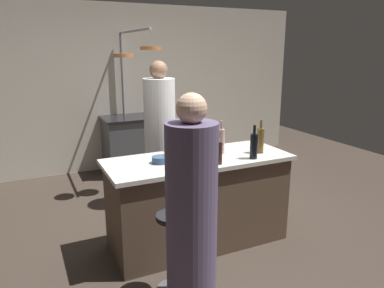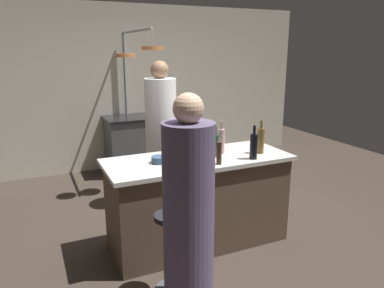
% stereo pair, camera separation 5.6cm
% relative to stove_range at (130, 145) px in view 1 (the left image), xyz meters
% --- Properties ---
extents(ground_plane, '(9.00, 9.00, 0.00)m').
position_rel_stove_range_xyz_m(ground_plane, '(0.00, -2.45, -0.45)').
color(ground_plane, '#382D26').
extents(back_wall, '(6.40, 0.16, 2.60)m').
position_rel_stove_range_xyz_m(back_wall, '(0.00, 0.40, 0.85)').
color(back_wall, beige).
rests_on(back_wall, ground_plane).
extents(kitchen_island, '(1.80, 0.72, 0.90)m').
position_rel_stove_range_xyz_m(kitchen_island, '(0.00, -2.45, 0.01)').
color(kitchen_island, brown).
rests_on(kitchen_island, ground_plane).
extents(stove_range, '(0.80, 0.64, 0.89)m').
position_rel_stove_range_xyz_m(stove_range, '(0.00, 0.00, 0.00)').
color(stove_range, '#47474C').
rests_on(stove_range, ground_plane).
extents(chef, '(0.38, 0.38, 1.78)m').
position_rel_stove_range_xyz_m(chef, '(0.00, -1.39, 0.38)').
color(chef, white).
rests_on(chef, ground_plane).
extents(bar_stool_left, '(0.28, 0.28, 0.68)m').
position_rel_stove_range_xyz_m(bar_stool_left, '(-0.53, -3.07, -0.07)').
color(bar_stool_left, '#4C4C51').
rests_on(bar_stool_left, ground_plane).
extents(guest_left, '(0.35, 0.35, 1.65)m').
position_rel_stove_range_xyz_m(guest_left, '(-0.53, -3.42, 0.32)').
color(guest_left, '#594C6B').
rests_on(guest_left, ground_plane).
extents(overhead_pot_rack, '(0.61, 1.43, 2.17)m').
position_rel_stove_range_xyz_m(overhead_pot_rack, '(-0.05, -0.48, 1.20)').
color(overhead_pot_rack, gray).
rests_on(overhead_pot_rack, ground_plane).
extents(pepper_mill, '(0.05, 0.05, 0.21)m').
position_rel_stove_range_xyz_m(pepper_mill, '(0.08, -2.72, 0.56)').
color(pepper_mill, '#382319').
rests_on(pepper_mill, kitchen_island).
extents(wine_bottle_red, '(0.07, 0.07, 0.32)m').
position_rel_stove_range_xyz_m(wine_bottle_red, '(-0.09, -2.18, 0.58)').
color(wine_bottle_red, '#143319').
rests_on(wine_bottle_red, kitchen_island).
extents(wine_bottle_amber, '(0.07, 0.07, 0.33)m').
position_rel_stove_range_xyz_m(wine_bottle_amber, '(0.63, -2.56, 0.59)').
color(wine_bottle_amber, brown).
rests_on(wine_bottle_amber, kitchen_island).
extents(wine_bottle_rose, '(0.07, 0.07, 0.33)m').
position_rel_stove_range_xyz_m(wine_bottle_rose, '(0.27, -2.40, 0.58)').
color(wine_bottle_rose, '#B78C8E').
rests_on(wine_bottle_rose, kitchen_island).
extents(wine_bottle_green, '(0.07, 0.07, 0.30)m').
position_rel_stove_range_xyz_m(wine_bottle_green, '(0.16, -2.48, 0.57)').
color(wine_bottle_green, '#193D23').
rests_on(wine_bottle_green, kitchen_island).
extents(wine_bottle_dark, '(0.07, 0.07, 0.32)m').
position_rel_stove_range_xyz_m(wine_bottle_dark, '(0.46, -2.70, 0.58)').
color(wine_bottle_dark, black).
rests_on(wine_bottle_dark, kitchen_island).
extents(wine_glass_by_chef, '(0.07, 0.07, 0.15)m').
position_rel_stove_range_xyz_m(wine_glass_by_chef, '(-0.19, -2.48, 0.56)').
color(wine_glass_by_chef, silver).
rests_on(wine_glass_by_chef, kitchen_island).
extents(wine_glass_near_left_guest, '(0.07, 0.07, 0.15)m').
position_rel_stove_range_xyz_m(wine_glass_near_left_guest, '(-0.24, -2.23, 0.56)').
color(wine_glass_near_left_guest, silver).
rests_on(wine_glass_near_left_guest, kitchen_island).
extents(mixing_bowl_blue, '(0.15, 0.15, 0.06)m').
position_rel_stove_range_xyz_m(mixing_bowl_blue, '(-0.40, -2.45, 0.48)').
color(mixing_bowl_blue, '#334C6B').
rests_on(mixing_bowl_blue, kitchen_island).
extents(mixing_bowl_steel, '(0.21, 0.21, 0.06)m').
position_rel_stove_range_xyz_m(mixing_bowl_steel, '(-0.09, -2.67, 0.48)').
color(mixing_bowl_steel, '#B7B7BC').
rests_on(mixing_bowl_steel, kitchen_island).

